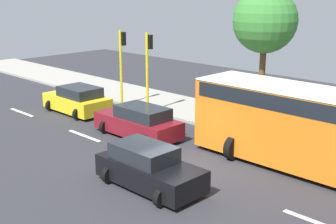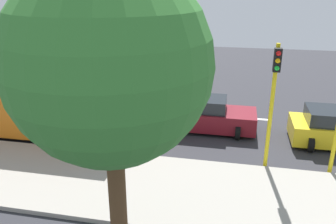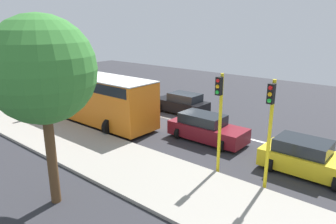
% 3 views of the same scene
% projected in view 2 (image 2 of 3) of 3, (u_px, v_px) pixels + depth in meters
% --- Properties ---
extents(ground_plane, '(40.00, 60.00, 0.10)m').
position_uv_depth(ground_plane, '(130.00, 111.00, 18.31)').
color(ground_plane, '#2D2D33').
extents(sidewalk, '(4.00, 60.00, 0.15)m').
position_uv_depth(sidewalk, '(68.00, 177.00, 11.85)').
color(sidewalk, '#9E998E').
rests_on(sidewalk, ground).
extents(lane_stripe_north, '(0.20, 2.40, 0.01)m').
position_uv_depth(lane_stripe_north, '(28.00, 102.00, 19.41)').
color(lane_stripe_north, white).
rests_on(lane_stripe_north, ground).
extents(lane_stripe_mid, '(0.20, 2.40, 0.01)m').
position_uv_depth(lane_stripe_mid, '(130.00, 110.00, 18.29)').
color(lane_stripe_mid, white).
rests_on(lane_stripe_mid, ground).
extents(lane_stripe_south, '(0.20, 2.40, 0.01)m').
position_uv_depth(lane_stripe_south, '(246.00, 118.00, 17.16)').
color(lane_stripe_south, white).
rests_on(lane_stripe_south, ground).
extents(car_black, '(2.17, 4.06, 1.52)m').
position_uv_depth(car_black, '(132.00, 87.00, 19.75)').
color(car_black, black).
rests_on(car_black, ground).
extents(car_maroon, '(2.19, 4.48, 1.52)m').
position_uv_depth(car_maroon, '(204.00, 115.00, 15.66)').
color(car_maroon, maroon).
rests_on(car_maroon, ground).
extents(city_bus, '(3.20, 11.00, 3.16)m').
position_uv_depth(city_bus, '(7.00, 91.00, 15.17)').
color(city_bus, orange).
rests_on(city_bus, ground).
extents(traffic_light_corner, '(0.49, 0.24, 4.50)m').
position_uv_depth(traffic_light_corner, '(274.00, 91.00, 11.56)').
color(traffic_light_corner, yellow).
rests_on(traffic_light_corner, ground).
extents(street_tree_center, '(3.71, 3.71, 6.86)m').
position_uv_depth(street_tree_center, '(110.00, 65.00, 6.08)').
color(street_tree_center, brown).
rests_on(street_tree_center, ground).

